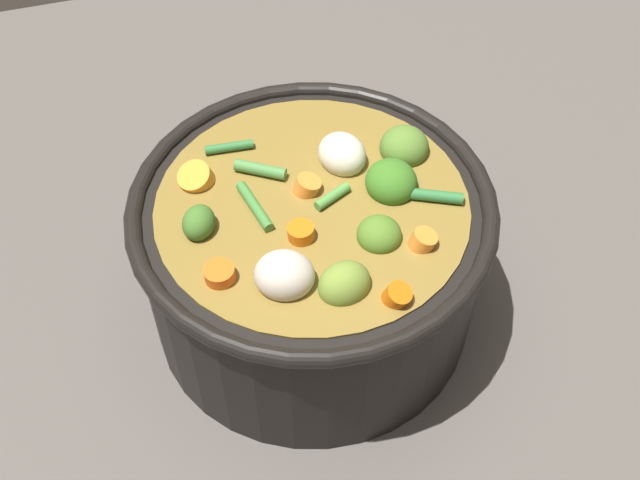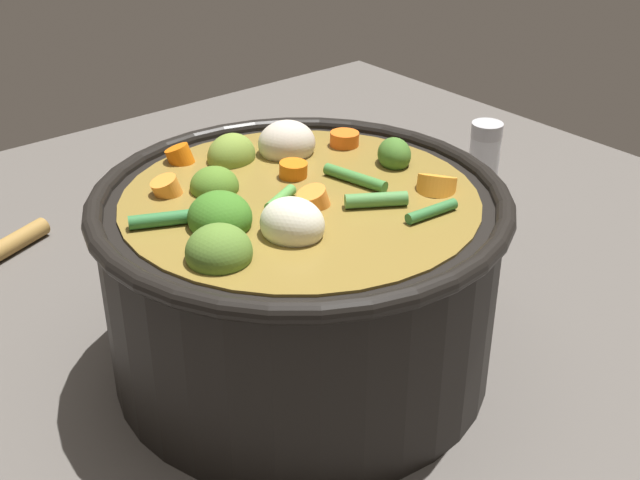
% 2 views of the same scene
% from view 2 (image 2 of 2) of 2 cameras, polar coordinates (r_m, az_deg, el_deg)
% --- Properties ---
extents(ground_plane, '(1.10, 1.10, 0.00)m').
position_cam_2_polar(ground_plane, '(0.65, -1.22, -8.26)').
color(ground_plane, '#514C47').
extents(cooking_pot, '(0.29, 0.29, 0.17)m').
position_cam_2_polar(cooking_pot, '(0.60, -1.34, -2.47)').
color(cooking_pot, black).
rests_on(cooking_pot, ground_plane).
extents(salt_shaker, '(0.03, 0.03, 0.08)m').
position_cam_2_polar(salt_shaker, '(0.89, 11.10, 5.33)').
color(salt_shaker, silver).
rests_on(salt_shaker, ground_plane).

